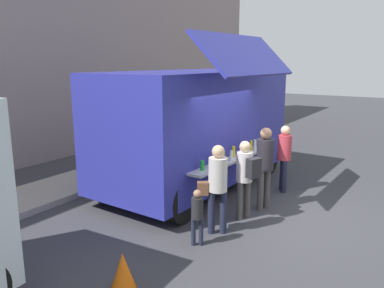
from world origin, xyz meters
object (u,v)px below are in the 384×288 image
at_px(child_near_queue, 197,212).
at_px(trash_bin, 205,132).
at_px(customer_mid_with_backpack, 246,172).
at_px(customer_front_ordering, 265,161).
at_px(traffic_cone_orange, 123,271).
at_px(customer_rear_waiting, 217,182).
at_px(customer_extra_browsing, 284,153).
at_px(food_truck_main, 197,125).

bearing_deg(child_near_queue, trash_bin, -2.71).
xyz_separation_m(customer_mid_with_backpack, child_near_queue, (-1.51, 0.19, -0.39)).
relative_size(customer_front_ordering, child_near_queue, 1.76).
relative_size(traffic_cone_orange, customer_front_ordering, 0.31).
xyz_separation_m(customer_rear_waiting, customer_extra_browsing, (2.99, -0.20, -0.02)).
bearing_deg(traffic_cone_orange, customer_front_ordering, -6.87).
relative_size(customer_front_ordering, customer_mid_with_backpack, 1.11).
bearing_deg(trash_bin, customer_extra_browsing, -128.40).
bearing_deg(customer_extra_browsing, traffic_cone_orange, 53.92).
distance_m(customer_rear_waiting, child_near_queue, 0.73).
bearing_deg(child_near_queue, customer_rear_waiting, -36.80).
bearing_deg(customer_mid_with_backpack, food_truck_main, -12.54).
bearing_deg(customer_front_ordering, trash_bin, -33.30).
relative_size(trash_bin, child_near_queue, 1.02).
xyz_separation_m(traffic_cone_orange, customer_mid_with_backpack, (3.20, -0.37, 0.72)).
xyz_separation_m(customer_front_ordering, customer_extra_browsing, (1.35, 0.05, -0.09)).
relative_size(customer_mid_with_backpack, customer_extra_browsing, 0.99).
bearing_deg(customer_rear_waiting, customer_front_ordering, -43.63).
bearing_deg(trash_bin, customer_rear_waiting, -147.25).
bearing_deg(customer_extra_browsing, customer_front_ordering, 60.68).
bearing_deg(customer_rear_waiting, customer_mid_with_backpack, -44.46).
bearing_deg(food_truck_main, customer_front_ordering, -102.40).
bearing_deg(food_truck_main, customer_mid_with_backpack, -120.90).
relative_size(customer_front_ordering, customer_rear_waiting, 1.06).
height_order(traffic_cone_orange, customer_mid_with_backpack, customer_mid_with_backpack).
bearing_deg(customer_rear_waiting, food_truck_main, 5.03).
xyz_separation_m(food_truck_main, customer_mid_with_backpack, (-1.27, -1.97, -0.61)).
xyz_separation_m(food_truck_main, customer_front_ordering, (-0.53, -2.07, -0.53)).
distance_m(traffic_cone_orange, child_near_queue, 1.73).
distance_m(trash_bin, customer_mid_with_backpack, 7.02).
height_order(trash_bin, customer_mid_with_backpack, customer_mid_with_backpack).
height_order(traffic_cone_orange, customer_rear_waiting, customer_rear_waiting).
bearing_deg(customer_mid_with_backpack, trash_bin, -31.86).
height_order(trash_bin, child_near_queue, trash_bin).
height_order(customer_mid_with_backpack, customer_extra_browsing, customer_extra_browsing).
relative_size(food_truck_main, traffic_cone_orange, 10.30).
distance_m(food_truck_main, child_near_queue, 3.45).
relative_size(trash_bin, customer_front_ordering, 0.58).
xyz_separation_m(customer_front_ordering, child_near_queue, (-2.25, 0.30, -0.47)).
height_order(customer_front_ordering, customer_mid_with_backpack, customer_front_ordering).
bearing_deg(food_truck_main, customer_extra_browsing, -65.98).
bearing_deg(food_truck_main, traffic_cone_orange, -158.37).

